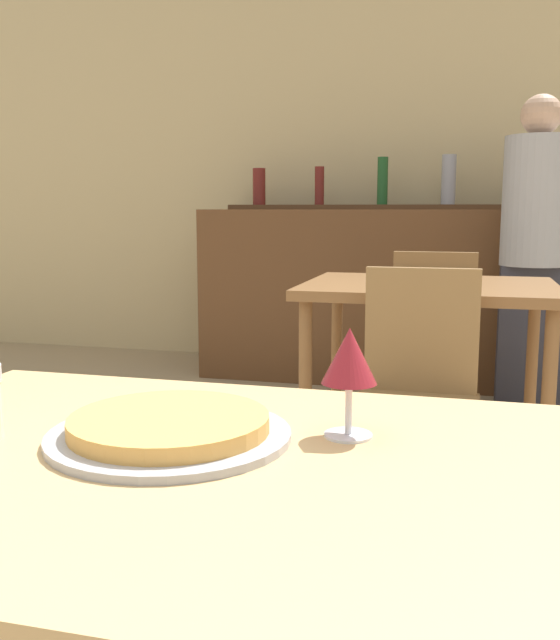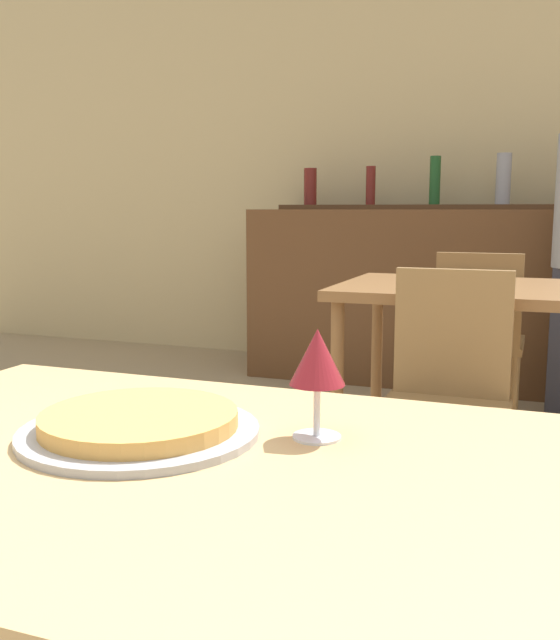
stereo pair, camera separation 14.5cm
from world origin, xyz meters
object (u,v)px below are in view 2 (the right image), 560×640
object	(u,v)px
chair_far_side_front	(447,386)
chair_far_side_back	(479,331)
pizza_tray	(140,425)
wine_glass	(317,360)

from	to	relation	value
chair_far_side_front	chair_far_side_back	distance (m)	1.13
pizza_tray	chair_far_side_back	bearing A→B (deg)	84.17
wine_glass	chair_far_side_front	bearing A→B (deg)	89.29
chair_far_side_front	wine_glass	distance (m)	1.39
chair_far_side_back	pizza_tray	size ratio (longest dim) A/B	2.52
wine_glass	pizza_tray	bearing A→B (deg)	-162.04
chair_far_side_front	chair_far_side_back	world-z (taller)	same
pizza_tray	wine_glass	xyz separation A→B (m)	(0.24, 0.08, 0.10)
chair_far_side_front	pizza_tray	bearing A→B (deg)	-100.39
chair_far_side_back	chair_far_side_front	bearing A→B (deg)	90.00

